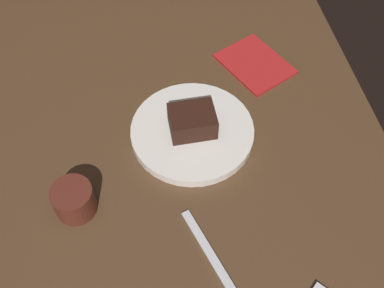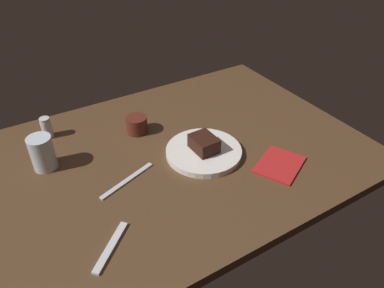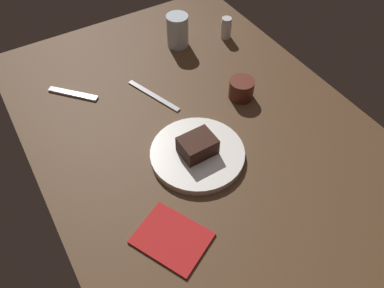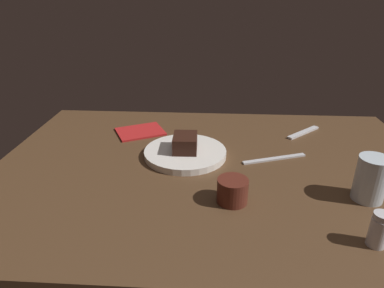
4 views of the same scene
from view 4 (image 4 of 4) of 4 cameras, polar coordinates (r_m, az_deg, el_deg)
dining_table at (r=93.63cm, az=3.74°, el=-4.45°), size 120.00×84.00×3.00cm
dessert_plate at (r=97.58cm, az=-1.14°, el=-1.50°), size 23.41×23.41×1.85cm
chocolate_cake_slice at (r=96.21cm, az=-1.15°, el=0.20°), size 6.84×8.60×4.52cm
salt_shaker at (r=73.41cm, az=28.77°, el=-12.46°), size 3.43×3.43×7.09cm
water_glass at (r=86.29cm, az=27.73°, el=-5.17°), size 6.95×6.95×10.47cm
coffee_cup at (r=77.32cm, az=6.78°, el=-7.75°), size 7.01×7.01×5.66cm
dessert_spoon at (r=118.54cm, az=18.09°, el=1.84°), size 12.28×11.46×0.70cm
butter_knife at (r=98.57cm, az=13.60°, el=-2.41°), size 18.37×7.69×0.50cm
folded_napkin at (r=114.87cm, az=-8.64°, el=2.08°), size 18.43×17.03×0.60cm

